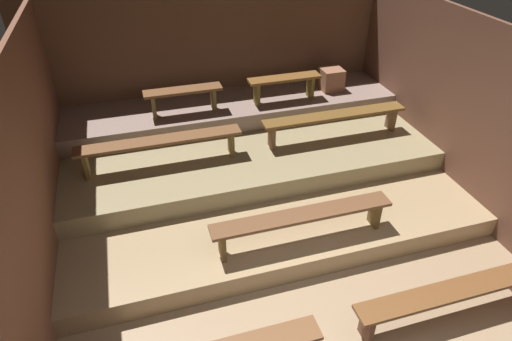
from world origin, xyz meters
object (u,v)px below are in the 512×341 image
bench_upper_right (284,83)px  bench_middle_right (335,118)px  bench_floor_right (452,294)px  bench_lower_center (302,218)px  wooden_crate_upper (331,79)px  bench_upper_left (183,95)px  bench_middle_left (160,144)px

bench_upper_right → bench_middle_right: bearing=-61.9°
bench_middle_right → bench_floor_right: bearing=-89.9°
bench_floor_right → bench_lower_center: (-1.10, 1.18, 0.26)m
bench_floor_right → wooden_crate_upper: (0.41, 3.80, 0.65)m
bench_lower_center → wooden_crate_upper: 3.05m
bench_upper_left → wooden_crate_upper: size_ratio=3.27×
bench_upper_left → bench_middle_left: bearing=-118.1°
bench_lower_center → bench_middle_left: size_ratio=0.98×
bench_middle_left → wooden_crate_upper: 3.02m
bench_middle_left → bench_upper_left: size_ratio=1.90×
bench_lower_center → bench_upper_left: (-0.87, 2.43, 0.50)m
bench_floor_right → bench_middle_left: bench_middle_left is taller
bench_upper_left → bench_floor_right: bearing=-61.4°
bench_middle_left → wooden_crate_upper: bearing=20.2°
bench_middle_right → bench_upper_right: size_ratio=1.90×
bench_middle_left → wooden_crate_upper: wooden_crate_upper is taller
bench_middle_left → bench_middle_right: 2.42m
bench_lower_center → bench_upper_right: bench_upper_right is taller
bench_middle_left → wooden_crate_upper: size_ratio=6.21×
bench_upper_left → bench_middle_right: bearing=-23.2°
bench_upper_right → wooden_crate_upper: size_ratio=3.27×
bench_middle_right → bench_lower_center: bearing=-124.7°
bench_middle_left → bench_upper_right: bench_upper_right is taller
bench_floor_right → bench_upper_left: 4.18m
bench_upper_right → wooden_crate_upper: bearing=12.8°
bench_middle_left → bench_upper_left: 0.99m
bench_middle_left → bench_lower_center: bearing=-50.2°
bench_middle_left → bench_middle_right: (2.42, 0.00, 0.00)m
bench_floor_right → wooden_crate_upper: bearing=83.8°
bench_middle_right → wooden_crate_upper: size_ratio=6.21×
bench_middle_right → bench_upper_right: (-0.45, 0.84, 0.24)m
bench_middle_right → bench_upper_left: (-1.97, 0.84, 0.24)m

